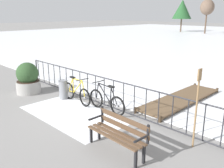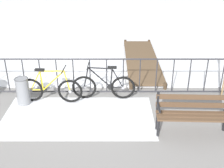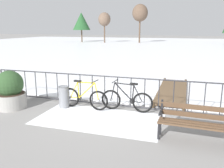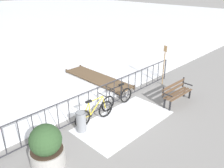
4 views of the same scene
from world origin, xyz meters
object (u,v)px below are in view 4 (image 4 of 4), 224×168
at_px(bicycle_second, 117,98).
at_px(park_bench, 176,91).
at_px(oar_upright, 164,63).
at_px(bicycle_near_railing, 94,113).
at_px(planter_with_shrub, 47,147).
at_px(trash_bin, 81,121).

relative_size(bicycle_second, park_bench, 1.06).
relative_size(bicycle_second, oar_upright, 0.86).
height_order(bicycle_near_railing, oar_upright, oar_upright).
relative_size(bicycle_near_railing, bicycle_second, 1.00).
relative_size(bicycle_second, planter_with_shrub, 1.34).
distance_m(bicycle_near_railing, trash_bin, 0.70).
relative_size(bicycle_near_railing, trash_bin, 2.34).
relative_size(park_bench, oar_upright, 0.82).
bearing_deg(oar_upright, bicycle_second, 178.47).
bearing_deg(trash_bin, oar_upright, 2.11).
bearing_deg(bicycle_second, park_bench, -37.16).
height_order(park_bench, planter_with_shrub, planter_with_shrub).
xyz_separation_m(bicycle_second, park_bench, (2.00, -1.52, 0.14)).
distance_m(bicycle_second, park_bench, 2.52).
xyz_separation_m(bicycle_near_railing, trash_bin, (-0.70, -0.10, 0.00)).
bearing_deg(oar_upright, planter_with_shrub, -173.54).
bearing_deg(bicycle_near_railing, park_bench, -21.40).
height_order(bicycle_near_railing, planter_with_shrub, planter_with_shrub).
height_order(bicycle_near_railing, trash_bin, bicycle_near_railing).
bearing_deg(planter_with_shrub, oar_upright, 6.46).
bearing_deg(planter_with_shrub, bicycle_near_railing, 16.31).
height_order(bicycle_near_railing, park_bench, bicycle_near_railing).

